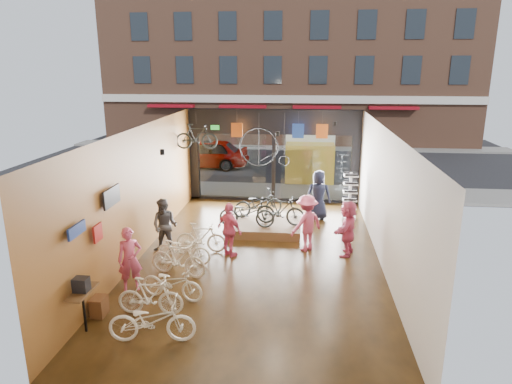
# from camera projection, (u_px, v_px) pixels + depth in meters

# --- Properties ---
(ground_plane) EXTENTS (7.00, 12.00, 0.04)m
(ground_plane) POSITION_uv_depth(u_px,v_px,m) (259.00, 258.00, 13.49)
(ground_plane) COLOR black
(ground_plane) RESTS_ON ground
(ceiling) EXTENTS (7.00, 12.00, 0.04)m
(ceiling) POSITION_uv_depth(u_px,v_px,m) (259.00, 128.00, 12.46)
(ceiling) COLOR black
(ceiling) RESTS_ON ground
(wall_left) EXTENTS (0.04, 12.00, 3.80)m
(wall_left) POSITION_uv_depth(u_px,v_px,m) (140.00, 192.00, 13.33)
(wall_left) COLOR olive
(wall_left) RESTS_ON ground
(wall_right) EXTENTS (0.04, 12.00, 3.80)m
(wall_right) POSITION_uv_depth(u_px,v_px,m) (386.00, 200.00, 12.61)
(wall_right) COLOR beige
(wall_right) RESTS_ON ground
(wall_back) EXTENTS (7.00, 0.04, 3.80)m
(wall_back) POSITION_uv_depth(u_px,v_px,m) (221.00, 300.00, 7.21)
(wall_back) COLOR beige
(wall_back) RESTS_ON ground
(storefront) EXTENTS (7.00, 0.26, 3.80)m
(storefront) POSITION_uv_depth(u_px,v_px,m) (274.00, 156.00, 18.72)
(storefront) COLOR black
(storefront) RESTS_ON ground
(exit_sign) EXTENTS (0.35, 0.06, 0.18)m
(exit_sign) POSITION_uv_depth(u_px,v_px,m) (215.00, 127.00, 18.55)
(exit_sign) COLOR #198C26
(exit_sign) RESTS_ON storefront
(street_road) EXTENTS (30.00, 18.00, 0.02)m
(street_road) POSITION_uv_depth(u_px,v_px,m) (284.00, 159.00, 27.86)
(street_road) COLOR black
(street_road) RESTS_ON ground
(sidewalk_near) EXTENTS (30.00, 2.40, 0.12)m
(sidewalk_near) POSITION_uv_depth(u_px,v_px,m) (275.00, 191.00, 20.36)
(sidewalk_near) COLOR slate
(sidewalk_near) RESTS_ON ground
(sidewalk_far) EXTENTS (30.00, 2.00, 0.12)m
(sidewalk_far) POSITION_uv_depth(u_px,v_px,m) (286.00, 146.00, 31.67)
(sidewalk_far) COLOR slate
(sidewalk_far) RESTS_ON ground
(opposite_building) EXTENTS (26.00, 5.00, 14.00)m
(opposite_building) POSITION_uv_depth(u_px,v_px,m) (290.00, 43.00, 32.21)
(opposite_building) COLOR brown
(opposite_building) RESTS_ON ground
(street_car) EXTENTS (4.69, 1.89, 1.60)m
(street_car) POSITION_uv_depth(u_px,v_px,m) (206.00, 153.00, 25.19)
(street_car) COLOR gray
(street_car) RESTS_ON street_road
(box_truck) EXTENTS (2.37, 7.10, 2.80)m
(box_truck) POSITION_uv_depth(u_px,v_px,m) (310.00, 148.00, 23.49)
(box_truck) COLOR silver
(box_truck) RESTS_ON street_road
(floor_bike_0) EXTENTS (1.84, 0.82, 0.94)m
(floor_bike_0) POSITION_uv_depth(u_px,v_px,m) (152.00, 321.00, 9.27)
(floor_bike_0) COLOR beige
(floor_bike_0) RESTS_ON ground_plane
(floor_bike_1) EXTENTS (1.52, 0.48, 0.91)m
(floor_bike_1) POSITION_uv_depth(u_px,v_px,m) (150.00, 296.00, 10.29)
(floor_bike_1) COLOR beige
(floor_bike_1) RESTS_ON ground_plane
(floor_bike_2) EXTENTS (1.67, 0.86, 0.84)m
(floor_bike_2) POSITION_uv_depth(u_px,v_px,m) (172.00, 283.00, 10.99)
(floor_bike_2) COLOR beige
(floor_bike_2) RESTS_ON ground_plane
(floor_bike_3) EXTENTS (1.69, 0.85, 0.98)m
(floor_bike_3) POSITION_uv_depth(u_px,v_px,m) (178.00, 259.00, 12.20)
(floor_bike_3) COLOR beige
(floor_bike_3) RESTS_ON ground_plane
(floor_bike_4) EXTENTS (1.65, 0.74, 0.84)m
(floor_bike_4) POSITION_uv_depth(u_px,v_px,m) (184.00, 249.00, 12.99)
(floor_bike_4) COLOR beige
(floor_bike_4) RESTS_ON ground_plane
(floor_bike_5) EXTENTS (1.54, 0.45, 0.92)m
(floor_bike_5) POSITION_uv_depth(u_px,v_px,m) (201.00, 238.00, 13.78)
(floor_bike_5) COLOR beige
(floor_bike_5) RESTS_ON ground_plane
(display_platform) EXTENTS (2.40, 1.80, 0.30)m
(display_platform) POSITION_uv_depth(u_px,v_px,m) (265.00, 227.00, 15.57)
(display_platform) COLOR #4E361B
(display_platform) RESTS_ON ground_plane
(display_bike_left) EXTENTS (1.84, 0.65, 0.96)m
(display_bike_left) POSITION_uv_depth(u_px,v_px,m) (247.00, 213.00, 15.05)
(display_bike_left) COLOR black
(display_bike_left) RESTS_ON display_platform
(display_bike_mid) EXTENTS (1.72, 0.75, 1.00)m
(display_bike_mid) POSITION_uv_depth(u_px,v_px,m) (280.00, 210.00, 15.25)
(display_bike_mid) COLOR black
(display_bike_mid) RESTS_ON display_platform
(display_bike_right) EXTENTS (1.87, 1.29, 0.93)m
(display_bike_right) POSITION_uv_depth(u_px,v_px,m) (258.00, 203.00, 16.15)
(display_bike_right) COLOR black
(display_bike_right) RESTS_ON display_platform
(customer_0) EXTENTS (0.71, 0.60, 1.64)m
(customer_0) POSITION_uv_depth(u_px,v_px,m) (130.00, 259.00, 11.34)
(customer_0) COLOR #CC4C72
(customer_0) RESTS_ON ground_plane
(customer_1) EXTENTS (0.88, 0.73, 1.67)m
(customer_1) POSITION_uv_depth(u_px,v_px,m) (165.00, 226.00, 13.68)
(customer_1) COLOR #3F3F44
(customer_1) RESTS_ON ground_plane
(customer_2) EXTENTS (1.00, 0.91, 1.64)m
(customer_2) POSITION_uv_depth(u_px,v_px,m) (230.00, 230.00, 13.39)
(customer_2) COLOR #CC4C72
(customer_2) RESTS_ON ground_plane
(customer_3) EXTENTS (1.28, 1.24, 1.75)m
(customer_3) POSITION_uv_depth(u_px,v_px,m) (307.00, 223.00, 13.80)
(customer_3) COLOR #CC4C72
(customer_3) RESTS_ON ground_plane
(customer_4) EXTENTS (0.93, 0.65, 1.83)m
(customer_4) POSITION_uv_depth(u_px,v_px,m) (318.00, 195.00, 16.66)
(customer_4) COLOR #161C33
(customer_4) RESTS_ON ground_plane
(customer_5) EXTENTS (0.94, 1.64, 1.68)m
(customer_5) POSITION_uv_depth(u_px,v_px,m) (348.00, 228.00, 13.48)
(customer_5) COLOR #CC4C72
(customer_5) RESTS_ON ground_plane
(sunglasses_rack) EXTENTS (0.52, 0.43, 1.76)m
(sunglasses_rack) POSITION_uv_depth(u_px,v_px,m) (350.00, 196.00, 16.66)
(sunglasses_rack) COLOR white
(sunglasses_rack) RESTS_ON ground_plane
(wall_merch) EXTENTS (0.40, 2.40, 2.60)m
(wall_merch) POSITION_uv_depth(u_px,v_px,m) (92.00, 260.00, 10.13)
(wall_merch) COLOR navy
(wall_merch) RESTS_ON wall_left
(penny_farthing) EXTENTS (1.81, 0.06, 1.45)m
(penny_farthing) POSITION_uv_depth(u_px,v_px,m) (267.00, 148.00, 16.99)
(penny_farthing) COLOR black
(penny_farthing) RESTS_ON ceiling
(hung_bike) EXTENTS (1.61, 0.55, 0.95)m
(hung_bike) POSITION_uv_depth(u_px,v_px,m) (197.00, 136.00, 17.01)
(hung_bike) COLOR black
(hung_bike) RESTS_ON ceiling
(jersey_left) EXTENTS (0.45, 0.03, 0.55)m
(jersey_left) POSITION_uv_depth(u_px,v_px,m) (237.00, 130.00, 17.79)
(jersey_left) COLOR #CC5919
(jersey_left) RESTS_ON ceiling
(jersey_mid) EXTENTS (0.45, 0.03, 0.55)m
(jersey_mid) POSITION_uv_depth(u_px,v_px,m) (298.00, 131.00, 17.55)
(jersey_mid) COLOR #1E3F99
(jersey_mid) RESTS_ON ceiling
(jersey_right) EXTENTS (0.45, 0.03, 0.55)m
(jersey_right) POSITION_uv_depth(u_px,v_px,m) (322.00, 131.00, 17.45)
(jersey_right) COLOR #CC5919
(jersey_right) RESTS_ON ceiling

